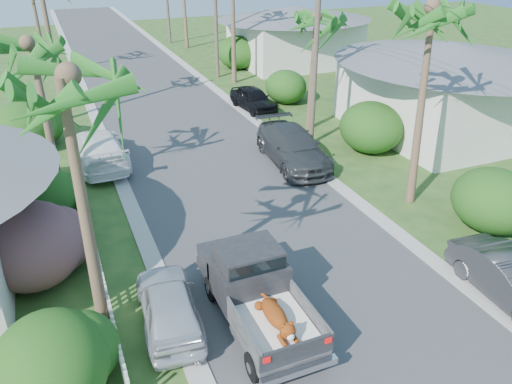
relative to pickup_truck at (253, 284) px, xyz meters
name	(u,v)px	position (x,y,z in m)	size (l,w,h in m)	color
ground	(357,338)	(2.20, -2.01, -1.01)	(120.00, 120.00, 0.00)	#25481B
road	(154,95)	(2.20, 22.99, -1.00)	(8.00, 100.00, 0.02)	#38383A
curb_left	(89,102)	(-2.10, 22.99, -0.98)	(0.60, 100.00, 0.06)	#A5A39E
curb_right	(214,88)	(6.50, 22.99, -0.98)	(0.60, 100.00, 0.06)	#A5A39E
pickup_truck	(253,284)	(0.00, 0.00, 0.00)	(1.98, 5.12, 2.06)	black
parked_car_rn	(512,280)	(7.20, -2.36, -0.32)	(1.46, 4.18, 1.38)	#2D2E32
parked_car_rm	(293,147)	(5.80, 9.14, -0.20)	(2.26, 5.55, 1.61)	#323538
parked_car_rf	(253,99)	(7.20, 17.41, -0.32)	(1.63, 4.06, 1.38)	black
parked_car_ln	(169,305)	(-2.29, 0.45, -0.35)	(1.55, 3.86, 1.32)	silver
parked_car_lf	(98,149)	(-2.70, 12.45, -0.20)	(2.27, 5.58, 1.62)	white
palm_l_a	(60,79)	(-4.00, 0.99, 5.92)	(4.40, 4.40, 8.20)	brown
palm_l_b	(31,44)	(-4.60, 9.99, 5.14)	(4.40, 4.40, 7.40)	brown
palm_r_a	(437,8)	(8.50, 3.99, 6.41)	(4.40, 4.40, 8.70)	brown
palm_r_b	(315,18)	(8.80, 12.99, 4.94)	(4.40, 4.40, 7.20)	brown
shrub_l_a	(51,364)	(-5.30, -1.01, 0.09)	(2.60, 2.86, 2.20)	#1C4714
shrub_l_b	(31,245)	(-5.60, 3.99, 0.29)	(3.00, 3.30, 2.60)	#BA1A62
shrub_l_c	(43,195)	(-5.20, 7.99, -0.01)	(2.40, 2.64, 2.00)	#1C4714
shrub_l_d	(24,126)	(-5.80, 15.99, 0.19)	(3.20, 3.52, 2.40)	#1C4714
shrub_r_a	(493,200)	(9.80, 0.99, 0.14)	(2.80, 3.08, 2.30)	#1C4714
shrub_r_b	(371,127)	(10.00, 8.99, 0.24)	(3.00, 3.30, 2.50)	#1C4714
shrub_r_c	(286,87)	(9.70, 17.99, 0.04)	(2.60, 2.86, 2.10)	#1C4714
shrub_r_d	(238,52)	(10.20, 27.99, 0.29)	(3.20, 3.52, 2.60)	#1C4714
picket_fence	(99,263)	(-3.80, 3.49, -0.51)	(0.10, 11.00, 1.00)	white
house_right_near	(444,92)	(15.20, 9.99, 1.21)	(8.00, 9.00, 4.80)	silver
house_right_far	(293,38)	(15.20, 27.99, 1.11)	(9.00, 8.00, 4.60)	silver
utility_pole_b	(316,54)	(7.80, 10.99, 3.59)	(1.60, 0.26, 9.00)	brown
utility_pole_c	(216,14)	(7.80, 25.99, 3.59)	(1.60, 0.26, 9.00)	brown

